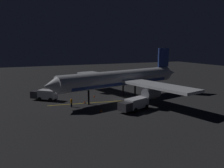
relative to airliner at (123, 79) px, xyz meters
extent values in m
cube|color=#262628|center=(-0.14, 0.59, -4.53)|extent=(180.00, 180.00, 0.20)
cube|color=gold|center=(-1.18, 4.59, -4.43)|extent=(3.66, 23.33, 0.01)
cylinder|color=white|center=(-0.14, 0.59, 0.21)|extent=(9.92, 29.46, 3.40)
cube|color=#2D479E|center=(-0.14, 0.59, -0.73)|extent=(8.76, 25.12, 0.61)
cone|color=white|center=(-3.67, 15.94, 0.21)|extent=(3.86, 3.40, 3.33)
cone|color=white|center=(3.51, -15.25, 0.21)|extent=(3.90, 4.67, 3.06)
cube|color=#2D479E|center=(2.94, -12.78, 4.25)|extent=(1.16, 3.59, 4.67)
cube|color=white|center=(-9.27, -3.02, -0.30)|extent=(16.68, 8.27, 0.50)
cylinder|color=slate|center=(-8.76, -1.67, -1.70)|extent=(2.76, 3.59, 2.10)
cube|color=white|center=(9.65, 1.34, -0.30)|extent=(16.68, 8.27, 0.50)
cylinder|color=slate|center=(8.60, 2.33, -1.70)|extent=(2.76, 3.59, 2.10)
cylinder|color=black|center=(-1.95, 8.49, -2.96)|extent=(0.43, 0.43, 2.94)
cylinder|color=black|center=(-1.57, -2.27, -2.96)|extent=(0.43, 0.43, 2.94)
cylinder|color=black|center=(2.41, -1.36, -2.96)|extent=(0.43, 0.43, 2.94)
cube|color=silver|center=(4.88, 15.44, -3.05)|extent=(4.03, 4.20, 1.87)
cube|color=#38383D|center=(6.69, 17.53, -3.23)|extent=(2.69, 2.67, 1.50)
cylinder|color=black|center=(5.74, 16.43, -3.98)|extent=(2.34, 2.19, 0.90)
cylinder|color=black|center=(4.02, 14.45, -3.98)|extent=(2.34, 2.19, 0.90)
cube|color=silver|center=(-9.18, 1.65, -3.10)|extent=(3.60, 5.02, 1.77)
cube|color=#38383D|center=(-10.32, 4.63, -3.23)|extent=(2.51, 2.39, 1.50)
cylinder|color=black|center=(-9.75, 3.15, -3.98)|extent=(2.48, 1.67, 0.90)
cylinder|color=black|center=(-8.61, 0.16, -3.98)|extent=(2.48, 1.67, 0.90)
cylinder|color=black|center=(-2.39, 12.12, -4.01)|extent=(0.32, 0.32, 0.85)
cylinder|color=orange|center=(-2.39, 12.12, -3.26)|extent=(0.40, 0.40, 0.65)
sphere|color=tan|center=(-2.39, 12.12, -2.81)|extent=(0.24, 0.24, 0.24)
cone|color=#EA590F|center=(3.92, 5.26, -4.16)|extent=(0.36, 0.36, 0.55)
cube|color=black|center=(3.92, 5.26, -4.42)|extent=(0.50, 0.50, 0.03)
cone|color=#EA590F|center=(-0.55, 8.89, -4.16)|extent=(0.36, 0.36, 0.55)
cube|color=black|center=(-0.55, 8.89, -4.42)|extent=(0.50, 0.50, 0.03)
cone|color=#EA590F|center=(-8.02, 8.18, -4.16)|extent=(0.36, 0.36, 0.55)
cube|color=black|center=(-8.02, 8.18, -4.42)|extent=(0.50, 0.50, 0.03)
camera|label=1|loc=(-45.50, 22.73, 7.36)|focal=37.66mm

